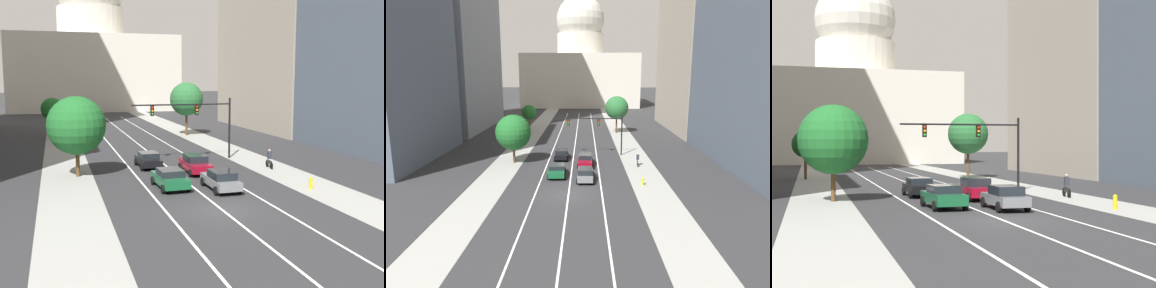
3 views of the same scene
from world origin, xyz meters
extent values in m
plane|color=#2B2B2D|center=(0.00, 40.00, 0.00)|extent=(400.00, 400.00, 0.00)
cube|color=gray|center=(-8.86, 35.00, 0.01)|extent=(4.11, 130.00, 0.01)
cube|color=gray|center=(8.86, 35.00, 0.01)|extent=(4.11, 130.00, 0.01)
cube|color=white|center=(-3.40, 25.00, 0.01)|extent=(0.16, 90.00, 0.01)
cube|color=white|center=(0.00, 25.00, 0.01)|extent=(0.16, 90.00, 0.01)
cube|color=white|center=(3.40, 25.00, 0.01)|extent=(0.16, 90.00, 0.01)
cube|color=#9E9384|center=(28.31, 41.36, 17.34)|extent=(17.41, 28.14, 34.67)
cube|color=beige|center=(0.00, 96.98, 9.10)|extent=(40.17, 28.69, 18.20)
cylinder|color=beige|center=(0.00, 96.98, 21.87)|extent=(16.65, 16.65, 7.36)
cube|color=maroon|center=(1.70, 11.25, 0.64)|extent=(1.82, 4.61, 0.64)
cube|color=black|center=(1.70, 11.24, 1.25)|extent=(1.67, 2.22, 0.59)
cylinder|color=black|center=(0.81, 12.82, 0.32)|extent=(0.22, 0.64, 0.64)
cylinder|color=black|center=(2.61, 12.81, 0.32)|extent=(0.22, 0.64, 0.64)
cylinder|color=black|center=(0.79, 9.69, 0.32)|extent=(0.22, 0.64, 0.64)
cylinder|color=black|center=(2.59, 9.68, 0.32)|extent=(0.22, 0.64, 0.64)
cube|color=black|center=(-1.70, 14.65, 0.61)|extent=(1.82, 4.16, 0.59)
cube|color=black|center=(-1.70, 14.50, 1.16)|extent=(1.64, 2.06, 0.51)
cylinder|color=black|center=(-2.60, 16.04, 0.32)|extent=(0.23, 0.64, 0.64)
cylinder|color=black|center=(-0.85, 16.07, 0.32)|extent=(0.23, 0.64, 0.64)
cylinder|color=black|center=(-2.55, 13.24, 0.32)|extent=(0.23, 0.64, 0.64)
cylinder|color=black|center=(-0.81, 13.27, 0.32)|extent=(0.23, 0.64, 0.64)
cube|color=slate|center=(1.70, 4.95, 0.61)|extent=(1.75, 4.42, 0.57)
cube|color=black|center=(1.70, 4.68, 1.17)|extent=(1.60, 2.21, 0.55)
cylinder|color=black|center=(0.84, 6.45, 0.32)|extent=(0.22, 0.64, 0.64)
cylinder|color=black|center=(2.57, 6.45, 0.32)|extent=(0.22, 0.64, 0.64)
cylinder|color=black|center=(0.83, 3.45, 0.32)|extent=(0.22, 0.64, 0.64)
cylinder|color=black|center=(2.56, 3.44, 0.32)|extent=(0.22, 0.64, 0.64)
cube|color=#14512D|center=(-1.70, 6.46, 0.64)|extent=(2.05, 4.37, 0.64)
cube|color=black|center=(-1.70, 6.35, 1.20)|extent=(1.80, 2.12, 0.47)
cylinder|color=black|center=(-2.70, 7.88, 0.32)|extent=(0.25, 0.65, 0.64)
cylinder|color=black|center=(-0.83, 7.96, 0.32)|extent=(0.25, 0.65, 0.64)
cylinder|color=black|center=(-2.57, 4.96, 0.32)|extent=(0.25, 0.65, 0.64)
cylinder|color=black|center=(-0.71, 5.04, 0.32)|extent=(0.25, 0.65, 0.64)
cylinder|color=black|center=(7.11, 17.20, 3.04)|extent=(0.20, 0.20, 6.08)
cylinder|color=black|center=(2.19, 17.20, 5.49)|extent=(9.84, 0.14, 0.14)
cube|color=black|center=(3.66, 17.20, 4.94)|extent=(0.32, 0.28, 0.96)
sphere|color=red|center=(3.66, 17.05, 5.24)|extent=(0.20, 0.20, 0.20)
sphere|color=orange|center=(3.66, 17.05, 4.94)|extent=(0.20, 0.20, 0.20)
sphere|color=green|center=(3.66, 17.05, 4.64)|extent=(0.20, 0.20, 0.20)
cube|color=black|center=(-0.76, 17.20, 4.94)|extent=(0.32, 0.28, 0.96)
sphere|color=red|center=(-0.76, 17.05, 5.24)|extent=(0.20, 0.20, 0.20)
sphere|color=orange|center=(-0.76, 17.05, 4.94)|extent=(0.20, 0.20, 0.20)
sphere|color=green|center=(-0.76, 17.05, 4.64)|extent=(0.20, 0.20, 0.20)
cylinder|color=yellow|center=(8.03, 3.15, 0.35)|extent=(0.26, 0.26, 0.70)
sphere|color=yellow|center=(8.03, 3.15, 0.78)|extent=(0.26, 0.26, 0.26)
cylinder|color=yellow|center=(8.03, 2.99, 0.39)|extent=(0.10, 0.12, 0.10)
cylinder|color=black|center=(8.61, 10.71, 0.33)|extent=(0.11, 0.66, 0.66)
cylinder|color=black|center=(8.70, 11.75, 0.33)|extent=(0.11, 0.66, 0.66)
cube|color=black|center=(8.66, 11.23, 0.55)|extent=(0.14, 1.00, 0.36)
cube|color=#262833|center=(8.65, 11.18, 1.18)|extent=(0.38, 0.31, 0.64)
sphere|color=tan|center=(8.66, 11.25, 1.61)|extent=(0.22, 0.22, 0.22)
cylinder|color=#51381E|center=(-9.96, 38.51, 1.42)|extent=(0.32, 0.32, 2.84)
sphere|color=#226A27|center=(-9.96, 38.51, 3.90)|extent=(3.02, 3.02, 3.02)
cylinder|color=#51381E|center=(-8.00, 12.49, 1.28)|extent=(0.32, 0.32, 2.56)
sphere|color=#1C5D26|center=(-8.00, 12.49, 4.23)|extent=(4.78, 4.78, 4.78)
cylinder|color=#51381E|center=(8.08, 36.30, 1.73)|extent=(0.32, 0.32, 3.47)
sphere|color=#266130|center=(8.08, 36.30, 5.09)|extent=(4.65, 4.65, 4.65)
camera|label=1|loc=(-9.61, -25.72, 8.07)|focal=43.05mm
camera|label=2|loc=(1.59, -33.23, 12.28)|focal=32.36mm
camera|label=3|loc=(-9.61, -27.82, 3.92)|focal=54.23mm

